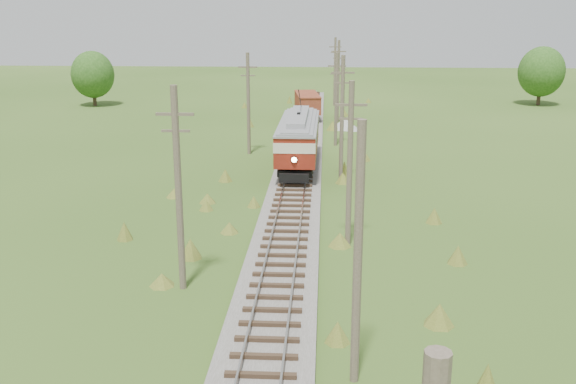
{
  "coord_description": "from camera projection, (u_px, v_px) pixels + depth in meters",
  "views": [
    {
      "loc": [
        1.99,
        -14.01,
        11.9
      ],
      "look_at": [
        0.0,
        20.39,
        2.16
      ],
      "focal_mm": 40.0,
      "sensor_mm": 36.0,
      "label": 1
    }
  ],
  "objects": [
    {
      "name": "utility_pole_l_a",
      "position": [
        178.0,
        188.0,
        27.31
      ],
      "size": [
        1.6,
        0.3,
        9.0
      ],
      "color": "brown",
      "rests_on": "ground"
    },
    {
      "name": "gondola",
      "position": [
        307.0,
        104.0,
        72.06
      ],
      "size": [
        3.27,
        7.62,
        2.45
      ],
      "rotation": [
        0.0,
        0.0,
        0.12
      ],
      "color": "black",
      "rests_on": "ground"
    },
    {
      "name": "utility_pole_r_5",
      "position": [
        338.0,
        81.0,
        70.14
      ],
      "size": [
        1.6,
        0.3,
        8.9
      ],
      "color": "brown",
      "rests_on": "ground"
    },
    {
      "name": "utility_pole_r_4",
      "position": [
        336.0,
        98.0,
        57.74
      ],
      "size": [
        1.6,
        0.3,
        8.4
      ],
      "color": "brown",
      "rests_on": "ground"
    },
    {
      "name": "tree_mid_a",
      "position": [
        93.0,
        75.0,
        82.6
      ],
      "size": [
        5.46,
        5.46,
        7.03
      ],
      "color": "#38281C",
      "rests_on": "ground"
    },
    {
      "name": "tree_mid_b",
      "position": [
        541.0,
        72.0,
        83.14
      ],
      "size": [
        5.88,
        5.88,
        7.57
      ],
      "color": "#38281C",
      "rests_on": "ground"
    },
    {
      "name": "utility_pole_r_6",
      "position": [
        335.0,
        71.0,
        82.67
      ],
      "size": [
        1.6,
        0.3,
        8.7
      ],
      "color": "brown",
      "rests_on": "ground"
    },
    {
      "name": "streetcar",
      "position": [
        299.0,
        136.0,
        49.27
      ],
      "size": [
        3.0,
        12.56,
        5.72
      ],
      "rotation": [
        0.0,
        0.0,
        -0.01
      ],
      "color": "black",
      "rests_on": "ground"
    },
    {
      "name": "utility_pole_r_1",
      "position": [
        358.0,
        258.0,
        20.24
      ],
      "size": [
        0.3,
        0.3,
        8.8
      ],
      "color": "brown",
      "rests_on": "ground"
    },
    {
      "name": "railbed_main",
      "position": [
        298.0,
        169.0,
        49.42
      ],
      "size": [
        3.6,
        96.0,
        0.57
      ],
      "color": "#605B54",
      "rests_on": "ground"
    },
    {
      "name": "utility_pole_r_2",
      "position": [
        350.0,
        163.0,
        32.72
      ],
      "size": [
        1.6,
        0.3,
        8.6
      ],
      "color": "brown",
      "rests_on": "ground"
    },
    {
      "name": "utility_pole_r_3",
      "position": [
        342.0,
        118.0,
        45.16
      ],
      "size": [
        1.6,
        0.3,
        9.0
      ],
      "color": "brown",
      "rests_on": "ground"
    },
    {
      "name": "utility_pole_l_b",
      "position": [
        248.0,
        103.0,
        54.28
      ],
      "size": [
        1.6,
        0.3,
        8.6
      ],
      "color": "brown",
      "rests_on": "ground"
    },
    {
      "name": "gravel_pile",
      "position": [
        346.0,
        124.0,
        67.0
      ],
      "size": [
        3.06,
        3.25,
        1.11
      ],
      "color": "gray",
      "rests_on": "ground"
    }
  ]
}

